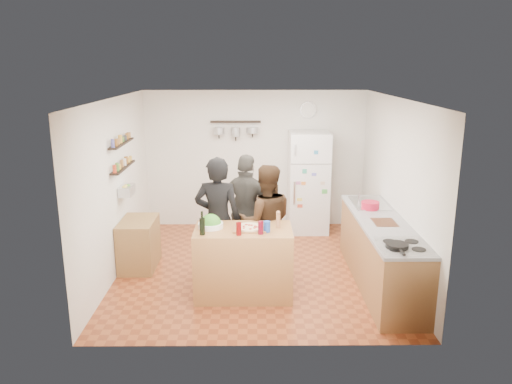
{
  "coord_description": "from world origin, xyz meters",
  "views": [
    {
      "loc": [
        -0.05,
        -6.91,
        2.97
      ],
      "look_at": [
        0.0,
        0.1,
        1.15
      ],
      "focal_mm": 35.0,
      "sensor_mm": 36.0,
      "label": 1
    }
  ],
  "objects_px": {
    "salt_canister": "(267,227)",
    "person_left": "(218,220)",
    "wine_bottle": "(202,227)",
    "side_table": "(139,244)",
    "counter_run": "(381,253)",
    "skillet": "(397,246)",
    "red_bowl": "(370,205)",
    "person_back": "(247,211)",
    "pepper_mill": "(278,221)",
    "fridge": "(308,182)",
    "prep_island": "(243,262)",
    "salad_bowl": "(211,225)",
    "person_center": "(266,222)",
    "wall_clock": "(308,110)"
  },
  "relations": [
    {
      "from": "prep_island",
      "to": "fridge",
      "type": "relative_size",
      "value": 0.69
    },
    {
      "from": "person_back",
      "to": "counter_run",
      "type": "xyz_separation_m",
      "value": [
        1.83,
        -0.69,
        -0.4
      ]
    },
    {
      "from": "salt_canister",
      "to": "skillet",
      "type": "bearing_deg",
      "value": -21.88
    },
    {
      "from": "prep_island",
      "to": "counter_run",
      "type": "distance_m",
      "value": 1.9
    },
    {
      "from": "skillet",
      "to": "fridge",
      "type": "height_order",
      "value": "fridge"
    },
    {
      "from": "person_center",
      "to": "red_bowl",
      "type": "relative_size",
      "value": 6.31
    },
    {
      "from": "salt_canister",
      "to": "fridge",
      "type": "height_order",
      "value": "fridge"
    },
    {
      "from": "prep_island",
      "to": "skillet",
      "type": "height_order",
      "value": "skillet"
    },
    {
      "from": "person_left",
      "to": "skillet",
      "type": "distance_m",
      "value": 2.43
    },
    {
      "from": "person_back",
      "to": "counter_run",
      "type": "distance_m",
      "value": 2.0
    },
    {
      "from": "skillet",
      "to": "red_bowl",
      "type": "bearing_deg",
      "value": 88.16
    },
    {
      "from": "skillet",
      "to": "wine_bottle",
      "type": "bearing_deg",
      "value": 167.8
    },
    {
      "from": "red_bowl",
      "to": "salad_bowl",
      "type": "bearing_deg",
      "value": -160.47
    },
    {
      "from": "salt_canister",
      "to": "fridge",
      "type": "xyz_separation_m",
      "value": [
        0.82,
        2.72,
        -0.08
      ]
    },
    {
      "from": "skillet",
      "to": "side_table",
      "type": "relative_size",
      "value": 0.33
    },
    {
      "from": "wine_bottle",
      "to": "person_back",
      "type": "relative_size",
      "value": 0.12
    },
    {
      "from": "person_left",
      "to": "person_center",
      "type": "height_order",
      "value": "person_left"
    },
    {
      "from": "prep_island",
      "to": "salt_canister",
      "type": "xyz_separation_m",
      "value": [
        0.3,
        -0.12,
        0.52
      ]
    },
    {
      "from": "salt_canister",
      "to": "person_left",
      "type": "height_order",
      "value": "person_left"
    },
    {
      "from": "person_center",
      "to": "fridge",
      "type": "relative_size",
      "value": 0.91
    },
    {
      "from": "pepper_mill",
      "to": "counter_run",
      "type": "distance_m",
      "value": 1.54
    },
    {
      "from": "person_center",
      "to": "side_table",
      "type": "relative_size",
      "value": 2.04
    },
    {
      "from": "person_back",
      "to": "counter_run",
      "type": "bearing_deg",
      "value": 178.41
    },
    {
      "from": "pepper_mill",
      "to": "fridge",
      "type": "height_order",
      "value": "fridge"
    },
    {
      "from": "red_bowl",
      "to": "fridge",
      "type": "distance_m",
      "value": 1.89
    },
    {
      "from": "pepper_mill",
      "to": "person_back",
      "type": "relative_size",
      "value": 0.11
    },
    {
      "from": "wine_bottle",
      "to": "side_table",
      "type": "distance_m",
      "value": 1.7
    },
    {
      "from": "side_table",
      "to": "wall_clock",
      "type": "bearing_deg",
      "value": 36.67
    },
    {
      "from": "side_table",
      "to": "red_bowl",
      "type": "bearing_deg",
      "value": -1.36
    },
    {
      "from": "wine_bottle",
      "to": "side_table",
      "type": "height_order",
      "value": "wine_bottle"
    },
    {
      "from": "counter_run",
      "to": "red_bowl",
      "type": "xyz_separation_m",
      "value": [
        -0.05,
        0.55,
        0.52
      ]
    },
    {
      "from": "red_bowl",
      "to": "side_table",
      "type": "xyz_separation_m",
      "value": [
        -3.39,
        0.08,
        -0.61
      ]
    },
    {
      "from": "side_table",
      "to": "counter_run",
      "type": "bearing_deg",
      "value": -10.33
    },
    {
      "from": "salt_canister",
      "to": "wall_clock",
      "type": "distance_m",
      "value": 3.37
    },
    {
      "from": "wine_bottle",
      "to": "skillet",
      "type": "bearing_deg",
      "value": -12.2
    },
    {
      "from": "salad_bowl",
      "to": "skillet",
      "type": "relative_size",
      "value": 1.25
    },
    {
      "from": "pepper_mill",
      "to": "skillet",
      "type": "height_order",
      "value": "pepper_mill"
    },
    {
      "from": "person_left",
      "to": "fridge",
      "type": "relative_size",
      "value": 0.98
    },
    {
      "from": "person_left",
      "to": "person_center",
      "type": "xyz_separation_m",
      "value": [
        0.66,
        0.09,
        -0.07
      ]
    },
    {
      "from": "salad_bowl",
      "to": "skillet",
      "type": "bearing_deg",
      "value": -19.15
    },
    {
      "from": "prep_island",
      "to": "red_bowl",
      "type": "height_order",
      "value": "red_bowl"
    },
    {
      "from": "skillet",
      "to": "person_left",
      "type": "bearing_deg",
      "value": 150.94
    },
    {
      "from": "side_table",
      "to": "skillet",
      "type": "bearing_deg",
      "value": -26.1
    },
    {
      "from": "pepper_mill",
      "to": "person_left",
      "type": "distance_m",
      "value": 0.92
    },
    {
      "from": "salad_bowl",
      "to": "skillet",
      "type": "height_order",
      "value": "salad_bowl"
    },
    {
      "from": "counter_run",
      "to": "skillet",
      "type": "xyz_separation_m",
      "value": [
        -0.1,
        -1.01,
        0.5
      ]
    },
    {
      "from": "prep_island",
      "to": "counter_run",
      "type": "xyz_separation_m",
      "value": [
        1.87,
        0.3,
        -0.01
      ]
    },
    {
      "from": "salad_bowl",
      "to": "wine_bottle",
      "type": "distance_m",
      "value": 0.29
    },
    {
      "from": "person_back",
      "to": "side_table",
      "type": "bearing_deg",
      "value": 21.31
    },
    {
      "from": "counter_run",
      "to": "fridge",
      "type": "relative_size",
      "value": 1.46
    }
  ]
}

